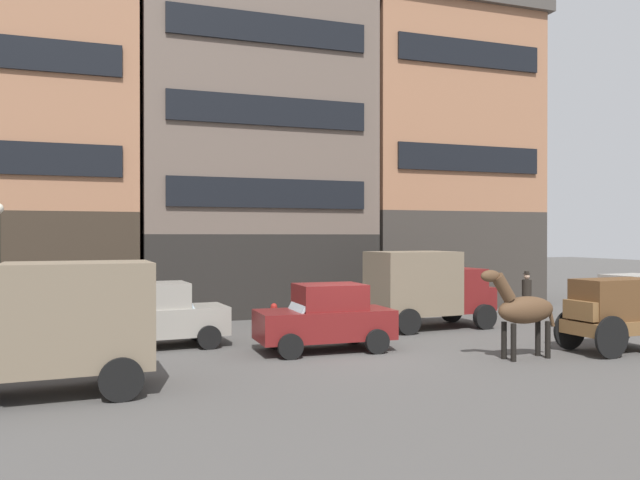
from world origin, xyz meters
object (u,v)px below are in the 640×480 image
at_px(sedan_parked_curb, 636,301).
at_px(fire_hydrant_curbside, 274,315).
at_px(cargo_wagon, 614,310).
at_px(delivery_truck_far, 427,287).
at_px(pedestrian_officer, 527,292).
at_px(delivery_truck_near, 46,324).
at_px(sedan_light, 159,315).
at_px(sedan_dark, 326,318).
at_px(draft_horse, 523,309).

bearing_deg(sedan_parked_curb, fire_hydrant_curbside, 159.83).
xyz_separation_m(cargo_wagon, sedan_parked_curb, (4.07, 3.15, -0.23)).
distance_m(delivery_truck_far, pedestrian_officer, 5.06).
bearing_deg(delivery_truck_near, delivery_truck_far, 25.57).
bearing_deg(sedan_light, delivery_truck_near, -118.07).
distance_m(delivery_truck_near, sedan_light, 5.41).
bearing_deg(pedestrian_officer, delivery_truck_far, -167.21).
bearing_deg(sedan_parked_curb, pedestrian_officer, 118.04).
distance_m(sedan_dark, fire_hydrant_curbside, 4.75).
xyz_separation_m(sedan_light, fire_hydrant_curbside, (4.07, 2.69, -0.49)).
xyz_separation_m(cargo_wagon, delivery_truck_near, (-14.14, -0.02, 0.28)).
height_order(draft_horse, sedan_parked_curb, draft_horse).
bearing_deg(sedan_light, pedestrian_officer, 7.63).
bearing_deg(delivery_truck_near, pedestrian_officer, 21.95).
distance_m(cargo_wagon, fire_hydrant_curbside, 10.60).
relative_size(delivery_truck_near, fire_hydrant_curbside, 5.33).
bearing_deg(delivery_truck_far, cargo_wagon, -64.01).
bearing_deg(draft_horse, delivery_truck_far, 87.03).
bearing_deg(pedestrian_officer, sedan_dark, -157.93).
xyz_separation_m(cargo_wagon, pedestrian_officer, (2.25, 6.58, -0.17)).
height_order(delivery_truck_far, sedan_dark, delivery_truck_far).
xyz_separation_m(sedan_parked_curb, fire_hydrant_curbside, (-11.61, 4.26, -0.49)).
distance_m(cargo_wagon, draft_horse, 2.95).
distance_m(delivery_truck_far, sedan_light, 8.99).
relative_size(cargo_wagon, draft_horse, 1.27).
bearing_deg(delivery_truck_near, sedan_light, 61.93).
height_order(sedan_light, fire_hydrant_curbside, sedan_light).
relative_size(sedan_parked_curb, pedestrian_officer, 2.14).
height_order(sedan_light, sedan_parked_curb, same).
height_order(delivery_truck_near, pedestrian_officer, delivery_truck_near).
relative_size(sedan_parked_curb, fire_hydrant_curbside, 4.63).
relative_size(pedestrian_officer, fire_hydrant_curbside, 2.16).
height_order(sedan_parked_curb, pedestrian_officer, sedan_parked_curb).
distance_m(delivery_truck_near, sedan_parked_curb, 18.50).
relative_size(sedan_dark, sedan_parked_curb, 0.97).
bearing_deg(pedestrian_officer, sedan_light, -172.37).
xyz_separation_m(cargo_wagon, fire_hydrant_curbside, (-7.54, 7.42, -0.72)).
bearing_deg(draft_horse, delivery_truck_near, -179.90).
height_order(cargo_wagon, delivery_truck_near, delivery_truck_near).
distance_m(delivery_truck_far, sedan_parked_curb, 7.14).
relative_size(sedan_light, sedan_parked_curb, 0.99).
xyz_separation_m(draft_horse, sedan_parked_curb, (7.02, 3.16, -0.36)).
xyz_separation_m(sedan_dark, sedan_parked_curb, (11.41, 0.46, 0.00)).
bearing_deg(fire_hydrant_curbside, draft_horse, -58.27).
relative_size(draft_horse, fire_hydrant_curbside, 2.83).
bearing_deg(draft_horse, sedan_parked_curb, 24.20).
xyz_separation_m(cargo_wagon, delivery_truck_far, (-2.67, 5.47, 0.28)).
bearing_deg(delivery_truck_far, draft_horse, -92.97).
height_order(cargo_wagon, sedan_light, cargo_wagon).
relative_size(delivery_truck_far, fire_hydrant_curbside, 5.37).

